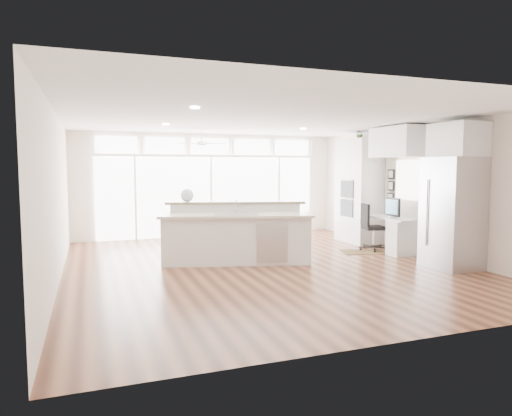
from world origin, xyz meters
name	(u,v)px	position (x,y,z in m)	size (l,w,h in m)	color
floor	(264,266)	(0.00, 0.00, -0.01)	(7.00, 8.00, 0.02)	#492516
ceiling	(264,118)	(0.00, 0.00, 2.70)	(7.00, 8.00, 0.02)	white
wall_back	(210,185)	(0.00, 4.00, 1.35)	(7.00, 0.04, 2.70)	silver
wall_front	(406,213)	(0.00, -4.00, 1.35)	(7.00, 0.04, 2.70)	silver
wall_left	(57,197)	(-3.50, 0.00, 1.35)	(0.04, 8.00, 2.70)	silver
wall_right	(420,190)	(3.50, 0.00, 1.35)	(0.04, 8.00, 2.70)	silver
glass_wall	(211,197)	(0.00, 3.94, 1.05)	(5.80, 0.06, 2.08)	white
transom_row	(210,146)	(0.00, 3.94, 2.38)	(5.90, 0.06, 0.40)	white
desk_window	(409,180)	(3.46, 0.30, 1.55)	(0.04, 0.85, 0.85)	white
ceiling_fan	(202,139)	(-0.50, 2.80, 2.48)	(1.16, 1.16, 0.32)	white
recessed_lights	(260,121)	(0.00, 0.20, 2.68)	(3.40, 3.00, 0.02)	white
oven_cabinet	(359,191)	(3.17, 1.80, 1.25)	(0.64, 1.20, 2.50)	white
desk_nook	(395,234)	(3.13, 0.30, 0.38)	(0.72, 1.30, 0.76)	white
upper_cabinets	(399,142)	(3.17, 0.30, 2.35)	(0.64, 1.30, 0.64)	white
refrigerator	(452,213)	(3.11, -1.35, 1.00)	(0.76, 0.90, 2.00)	#ACACB1
fridge_cabinet	(458,140)	(3.17, -1.35, 2.30)	(0.64, 0.90, 0.60)	white
framed_photos	(391,186)	(3.46, 0.92, 1.40)	(0.06, 0.22, 0.80)	black
kitchen_island	(236,233)	(-0.41, 0.41, 0.57)	(2.88, 1.08, 1.14)	white
rug	(363,252)	(2.47, 0.52, 0.01)	(0.86, 0.62, 0.01)	#332210
office_chair	(374,227)	(2.83, 0.63, 0.51)	(0.53, 0.49, 1.02)	black
fishbowl	(187,195)	(-1.22, 1.05, 1.27)	(0.26, 0.26, 0.26)	silver
monitor	(392,207)	(3.05, 0.30, 0.98)	(0.09, 0.53, 0.44)	black
keyboard	(385,217)	(2.88, 0.30, 0.77)	(0.11, 0.28, 0.01)	silver
potted_plant	(360,135)	(3.17, 1.80, 2.61)	(0.24, 0.27, 0.21)	#2C5424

